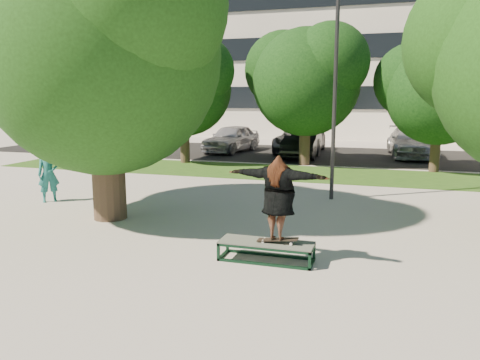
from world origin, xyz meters
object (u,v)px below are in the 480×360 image
(car_silver_a, at_px, (231,138))
(car_grey, at_px, (300,140))
(grind_box, at_px, (266,251))
(tree_left, at_px, (101,42))
(lamppost, at_px, (335,95))
(car_silver_b, at_px, (411,142))
(bystander, at_px, (49,174))
(car_dark, at_px, (302,142))

(car_silver_a, bearing_deg, car_grey, 20.24)
(car_grey, bearing_deg, grind_box, -84.36)
(tree_left, height_order, lamppost, tree_left)
(lamppost, bearing_deg, tree_left, -143.58)
(car_silver_a, height_order, car_silver_b, car_silver_a)
(bystander, bearing_deg, car_silver_a, 40.44)
(lamppost, distance_m, car_dark, 10.35)
(lamppost, distance_m, car_grey, 12.13)
(bystander, relative_size, car_grey, 0.31)
(grind_box, relative_size, car_grey, 0.34)
(tree_left, relative_size, grind_box, 3.95)
(car_grey, bearing_deg, tree_left, -100.72)
(tree_left, distance_m, car_silver_b, 17.80)
(car_silver_b, bearing_deg, bystander, -132.04)
(lamppost, xyz_separation_m, car_silver_b, (2.83, 11.50, -2.39))
(lamppost, height_order, car_silver_b, lamppost)
(car_silver_b, bearing_deg, car_dark, -166.88)
(tree_left, height_order, car_grey, tree_left)
(grind_box, relative_size, bystander, 1.08)
(tree_left, bearing_deg, car_silver_a, 95.74)
(tree_left, distance_m, car_grey, 16.01)
(bystander, height_order, car_dark, bystander)
(car_dark, bearing_deg, bystander, -115.76)
(tree_left, bearing_deg, lamppost, 36.42)
(tree_left, relative_size, bystander, 4.27)
(car_dark, xyz_separation_m, car_silver_b, (5.40, 1.77, 0.00))
(car_grey, distance_m, car_silver_b, 5.83)
(tree_left, xyz_separation_m, bystander, (-2.71, 1.07, -3.59))
(lamppost, xyz_separation_m, car_dark, (-2.57, 9.73, -2.39))
(car_silver_a, distance_m, car_dark, 4.33)
(grind_box, height_order, car_dark, car_dark)
(lamppost, height_order, car_silver_a, lamppost)
(tree_left, bearing_deg, car_silver_b, 62.20)
(tree_left, xyz_separation_m, grind_box, (4.70, -1.98, -4.23))
(car_dark, bearing_deg, grind_box, -85.17)
(car_silver_b, bearing_deg, car_silver_a, 179.19)
(lamppost, distance_m, car_silver_a, 12.97)
(car_dark, bearing_deg, car_silver_b, 15.69)
(bystander, bearing_deg, grind_box, -66.79)
(car_dark, height_order, car_silver_b, car_silver_b)
(car_silver_b, bearing_deg, lamppost, -108.79)
(car_silver_a, bearing_deg, tree_left, -74.53)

